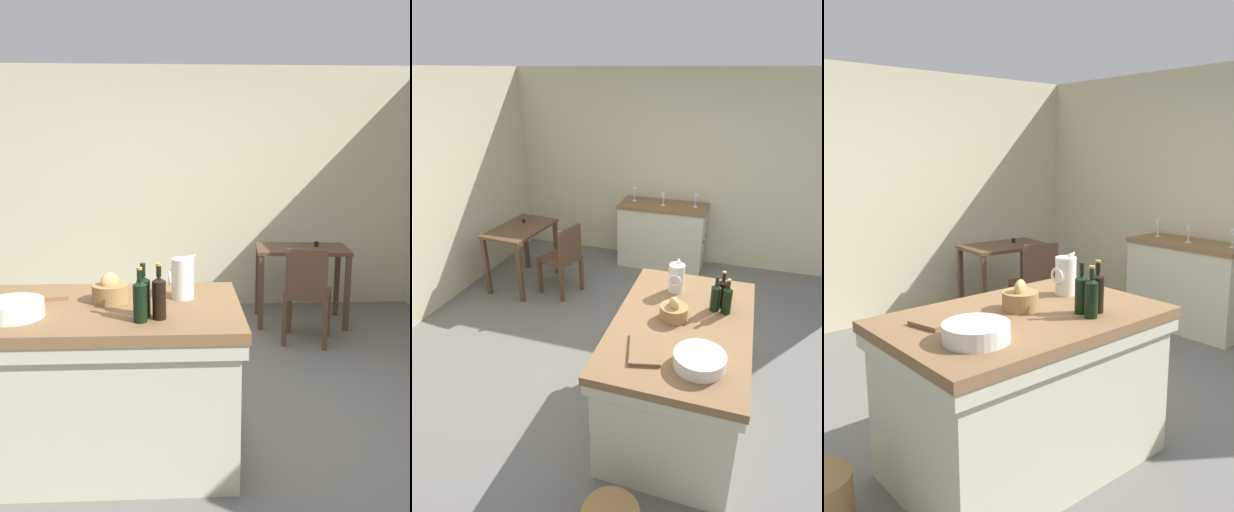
# 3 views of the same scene
# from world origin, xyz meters

# --- Properties ---
(ground_plane) EXTENTS (6.76, 6.76, 0.00)m
(ground_plane) POSITION_xyz_m (0.00, 0.00, 0.00)
(ground_plane) COLOR #66635E
(wall_back) EXTENTS (5.32, 0.12, 2.60)m
(wall_back) POSITION_xyz_m (0.00, 2.60, 1.30)
(wall_back) COLOR beige
(wall_back) RESTS_ON ground
(island_table) EXTENTS (1.54, 0.98, 0.90)m
(island_table) POSITION_xyz_m (-0.49, -0.41, 0.49)
(island_table) COLOR brown
(island_table) RESTS_ON ground
(side_cabinet) EXTENTS (0.52, 1.20, 0.89)m
(side_cabinet) POSITION_xyz_m (2.26, 0.31, 0.45)
(side_cabinet) COLOR brown
(side_cabinet) RESTS_ON ground
(writing_desk) EXTENTS (0.95, 0.64, 0.83)m
(writing_desk) POSITION_xyz_m (1.16, 1.88, 0.65)
(writing_desk) COLOR #513826
(writing_desk) RESTS_ON ground
(wooden_chair) EXTENTS (0.51, 0.51, 0.90)m
(wooden_chair) POSITION_xyz_m (1.08, 1.28, 0.49)
(wooden_chair) COLOR #513826
(wooden_chair) RESTS_ON ground
(pitcher) EXTENTS (0.17, 0.13, 0.28)m
(pitcher) POSITION_xyz_m (-0.05, -0.28, 1.02)
(pitcher) COLOR silver
(pitcher) RESTS_ON island_table
(wash_bowl) EXTENTS (0.32, 0.32, 0.09)m
(wash_bowl) POSITION_xyz_m (-0.93, -0.59, 0.95)
(wash_bowl) COLOR silver
(wash_bowl) RESTS_ON island_table
(bread_basket) EXTENTS (0.20, 0.20, 0.17)m
(bread_basket) POSITION_xyz_m (-0.46, -0.34, 0.96)
(bread_basket) COLOR olive
(bread_basket) RESTS_ON island_table
(cutting_board) EXTENTS (0.37, 0.27, 0.02)m
(cutting_board) POSITION_xyz_m (-0.89, -0.23, 0.91)
(cutting_board) COLOR brown
(cutting_board) RESTS_ON island_table
(wine_bottle_dark) EXTENTS (0.07, 0.07, 0.29)m
(wine_bottle_dark) POSITION_xyz_m (-0.17, -0.66, 1.02)
(wine_bottle_dark) COLOR black
(wine_bottle_dark) RESTS_ON island_table
(wine_bottle_amber) EXTENTS (0.07, 0.07, 0.29)m
(wine_bottle_amber) POSITION_xyz_m (-0.25, -0.61, 1.02)
(wine_bottle_amber) COLOR black
(wine_bottle_amber) RESTS_ON island_table
(wine_bottle_green) EXTENTS (0.07, 0.07, 0.28)m
(wine_bottle_green) POSITION_xyz_m (-0.26, -0.70, 1.02)
(wine_bottle_green) COLOR black
(wine_bottle_green) RESTS_ON island_table
(wine_glass_far_left) EXTENTS (0.07, 0.07, 0.18)m
(wine_glass_far_left) POSITION_xyz_m (2.29, -0.11, 1.02)
(wine_glass_far_left) COLOR white
(wine_glass_far_left) RESTS_ON side_cabinet
(wine_glass_left) EXTENTS (0.07, 0.07, 0.17)m
(wine_glass_left) POSITION_xyz_m (2.22, 0.31, 1.01)
(wine_glass_left) COLOR white
(wine_glass_left) RESTS_ON side_cabinet
(wine_glass_middle) EXTENTS (0.07, 0.07, 0.19)m
(wine_glass_middle) POSITION_xyz_m (2.30, 0.73, 1.02)
(wine_glass_middle) COLOR white
(wine_glass_middle) RESTS_ON side_cabinet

